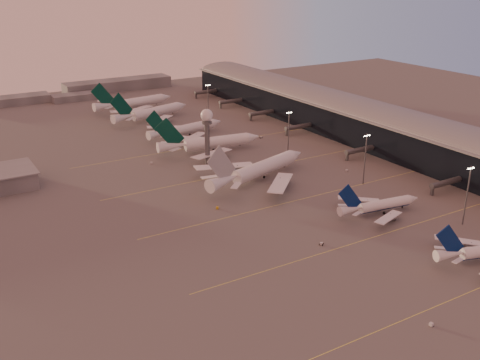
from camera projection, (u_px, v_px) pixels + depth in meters
ground at (354, 260)px, 199.01m from camera, size 700.00×700.00×0.00m
taxiway_markings at (321, 193)px, 258.36m from camera, size 180.00×185.25×0.02m
terminal at (367, 123)px, 335.57m from camera, size 57.00×362.00×23.04m
radar_tower at (207, 125)px, 290.22m from camera, size 6.40×6.40×31.10m
mast_a at (467, 193)px, 222.12m from camera, size 3.60×0.56×25.00m
mast_b at (365, 157)px, 264.77m from camera, size 3.60×0.56×25.00m
mast_c at (289, 131)px, 306.45m from camera, size 3.60×0.56×25.00m
mast_d at (208, 101)px, 377.64m from camera, size 3.60×0.56×25.00m
distant_horizon at (88, 90)px, 459.56m from camera, size 165.00×37.50×9.00m
narrowbody_mid at (379, 207)px, 235.67m from camera, size 40.71×32.31×15.95m
widebody_white at (259, 172)px, 272.78m from camera, size 67.35×53.15×24.47m
greentail_a at (210, 145)px, 315.44m from camera, size 61.77×49.62×22.47m
greentail_b at (186, 131)px, 344.55m from camera, size 55.25×44.23×20.23m
greentail_c at (152, 114)px, 381.52m from camera, size 61.66×49.11×22.98m
greentail_d at (134, 104)px, 409.51m from camera, size 63.48×50.94×23.13m
gsv_truck_a at (432, 322)px, 162.27m from camera, size 5.63×2.61×2.19m
gsv_tug_mid at (321, 244)px, 209.92m from camera, size 3.41×3.76×0.92m
gsv_truck_b at (403, 198)px, 249.93m from camera, size 5.73×2.95×2.21m
gsv_truck_c at (217, 206)px, 241.44m from camera, size 4.76×5.56×2.20m
gsv_catering_b at (347, 168)px, 285.75m from camera, size 4.72×2.35×3.82m
gsv_tug_far at (233, 168)px, 290.07m from camera, size 3.48×3.56×0.89m
gsv_truck_d at (151, 162)px, 296.99m from camera, size 4.19×6.06×2.31m
gsv_tug_hangar at (261, 137)px, 342.30m from camera, size 3.69×2.40×1.01m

